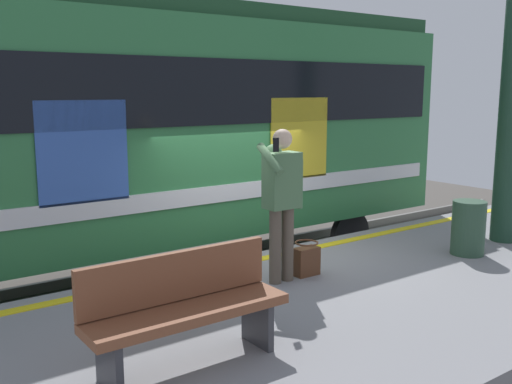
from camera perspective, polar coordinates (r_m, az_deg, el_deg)
name	(u,v)px	position (r m, az deg, el deg)	size (l,w,h in m)	color
ground_plane	(259,315)	(8.30, 0.25, -11.95)	(24.04, 24.04, 0.00)	#4C4742
platform	(363,331)	(6.77, 10.41, -13.17)	(14.78, 3.92, 0.91)	gray
safety_line	(272,256)	(7.77, 1.58, -6.32)	(14.48, 0.16, 0.01)	yellow
track_rail_near	(210,285)	(9.28, -4.56, -9.03)	(19.21, 0.08, 0.16)	slate
track_rail_far	(167,263)	(10.47, -8.71, -6.89)	(19.21, 0.08, 0.16)	slate
train_carriage	(158,121)	(9.19, -9.60, 6.86)	(9.65, 2.80, 4.17)	#2D723F
passenger	(282,193)	(6.57, 2.52, -0.08)	(0.57, 0.55, 1.76)	brown
handbag	(306,260)	(7.00, 4.94, -6.62)	(0.31, 0.28, 0.41)	#59331E
station_column	(512,117)	(9.08, 23.76, 6.77)	(0.38, 0.38, 3.62)	#1E3F2D
bench	(185,305)	(4.76, -6.98, -10.90)	(1.68, 0.44, 0.90)	brown
trash_bin	(468,228)	(8.30, 20.05, -3.31)	(0.44, 0.44, 0.73)	#2D4C38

